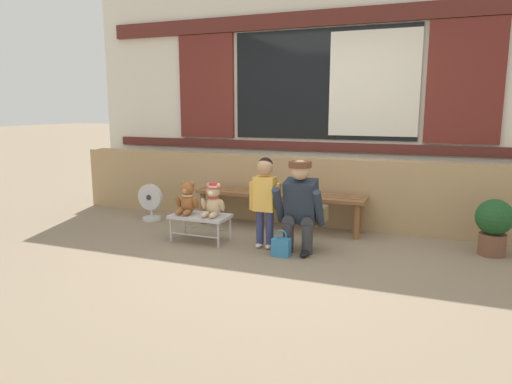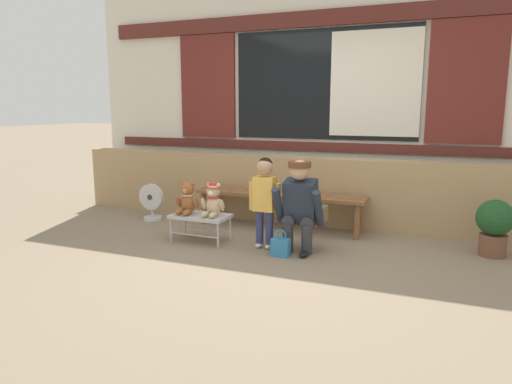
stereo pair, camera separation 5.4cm
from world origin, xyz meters
The scene contains 12 objects.
ground_plane centered at (0.00, 0.00, 0.00)m, with size 60.00×60.00×0.00m, color #84725B.
brick_low_wall centered at (0.00, 1.43, 0.42)m, with size 6.73×0.25×0.85m, color tan.
shop_facade centered at (0.00, 1.94, 1.72)m, with size 6.87×0.26×3.42m.
wooden_bench_long centered at (-0.32, 1.06, 0.37)m, with size 2.10×0.40×0.44m.
small_display_bench centered at (-0.94, 0.20, 0.27)m, with size 0.64×0.36×0.30m.
teddy_bear_plain centered at (-1.10, 0.21, 0.46)m, with size 0.28×0.26×0.36m.
teddy_bear_with_hat centered at (-0.78, 0.21, 0.47)m, with size 0.28×0.27×0.36m.
child_standing centered at (-0.19, 0.24, 0.59)m, with size 0.35×0.18×0.96m.
adult_crouching centered at (0.19, 0.27, 0.48)m, with size 0.50×0.49×0.95m.
handbag_on_ground centered at (0.06, 0.04, 0.10)m, with size 0.18×0.11×0.27m.
potted_plant centered at (2.01, 0.85, 0.32)m, with size 0.36×0.36×0.57m.
floor_fan centered at (-2.01, 0.83, 0.24)m, with size 0.34×0.24×0.48m.
Camera 1 is at (1.47, -4.21, 1.47)m, focal length 32.69 mm.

